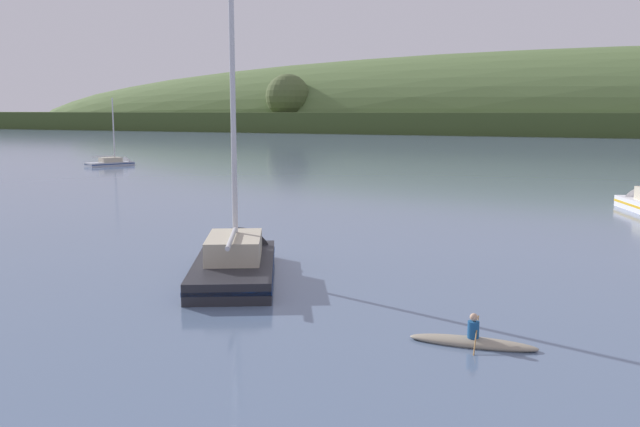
{
  "coord_description": "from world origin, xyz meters",
  "views": [
    {
      "loc": [
        15.9,
        6.06,
        6.42
      ],
      "look_at": [
        2.36,
        38.42,
        1.08
      ],
      "focal_mm": 37.95,
      "sensor_mm": 36.0,
      "label": 1
    }
  ],
  "objects": [
    {
      "name": "sailboat_near_mooring",
      "position": [
        2.58,
        29.19,
        0.3
      ],
      "size": [
        6.35,
        8.93,
        13.09
      ],
      "rotation": [
        0.0,
        0.0,
        2.02
      ],
      "color": "#232328",
      "rests_on": "ground"
    },
    {
      "name": "far_shoreline_hill",
      "position": [
        10.04,
        229.46,
        0.35
      ],
      "size": [
        562.33,
        102.04,
        50.54
      ],
      "rotation": [
        0.0,
        0.0,
        -0.02
      ],
      "color": "#3C4E24",
      "rests_on": "ground"
    },
    {
      "name": "sailboat_midwater_white",
      "position": [
        -37.36,
        70.59,
        0.1
      ],
      "size": [
        4.42,
        6.28,
        8.93
      ],
      "rotation": [
        0.0,
        0.0,
        1.13
      ],
      "color": "#ADB2BC",
      "rests_on": "ground"
    },
    {
      "name": "canoe_with_paddler",
      "position": [
        12.88,
        24.24,
        0.1
      ],
      "size": [
        3.55,
        1.41,
        1.02
      ],
      "rotation": [
        0.0,
        0.0,
        0.08
      ],
      "color": "gray",
      "rests_on": "ground"
    }
  ]
}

